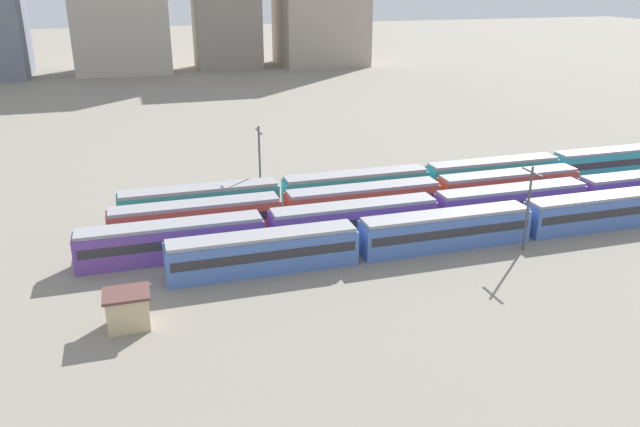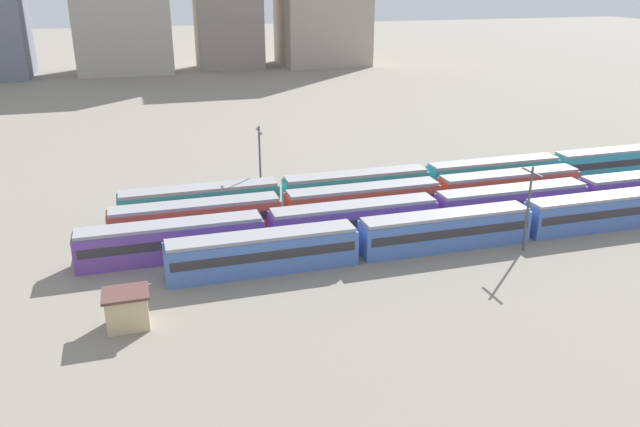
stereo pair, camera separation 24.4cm
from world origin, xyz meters
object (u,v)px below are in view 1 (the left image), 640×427
train_track_0 (526,220)px  catenary_pole_0 (528,204)px  train_track_2 (363,201)px  catenary_pole_1 (260,161)px  train_track_1 (435,211)px  train_track_3 (555,167)px  signal_hut (128,309)px

train_track_0 → catenary_pole_0: catenary_pole_0 is taller
train_track_2 → catenary_pole_1: bearing=141.8°
train_track_1 → train_track_2: same height
train_track_3 → signal_hut: size_ratio=31.25×
train_track_2 → catenary_pole_0: bearing=-47.4°
train_track_3 → catenary_pole_1: bearing=175.9°
train_track_2 → train_track_3: 29.82m
catenary_pole_0 → catenary_pole_1: (-22.52, 21.45, 0.38)m
catenary_pole_0 → signal_hut: catenary_pole_0 is taller
train_track_0 → train_track_2: bearing=144.3°
train_track_0 → signal_hut: bearing=-170.5°
train_track_2 → catenary_pole_0: (12.29, -13.39, 3.04)m
train_track_0 → train_track_2: 17.80m
train_track_1 → catenary_pole_1: size_ratio=7.80×
train_track_1 → train_track_0: bearing=-33.1°
train_track_0 → train_track_3: size_ratio=0.66×
signal_hut → catenary_pole_0: bearing=5.7°
train_track_2 → catenary_pole_0: size_ratio=6.32×
train_track_3 → train_track_2: bearing=-170.0°
train_track_2 → catenary_pole_0: 18.43m
train_track_0 → train_track_1: same height
train_track_0 → train_track_1: 9.52m
train_track_0 → signal_hut: (-40.66, -6.82, -0.35)m
signal_hut → train_track_1: bearing=20.2°
train_track_1 → catenary_pole_0: (5.81, -8.19, 3.04)m
train_track_1 → catenary_pole_1: 21.61m
train_track_1 → catenary_pole_1: bearing=141.6°
train_track_0 → catenary_pole_1: bearing=143.2°
train_track_0 → train_track_1: size_ratio=1.00×
train_track_1 → train_track_2: 8.31m
catenary_pole_0 → catenary_pole_1: 31.10m
train_track_0 → train_track_2: size_ratio=1.34×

